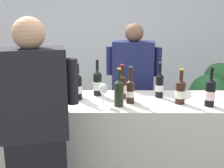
# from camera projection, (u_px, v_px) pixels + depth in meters

# --- Properties ---
(wall_back) EXTENTS (8.00, 0.10, 2.80)m
(wall_back) POSITION_uv_depth(u_px,v_px,m) (114.00, 31.00, 4.97)
(wall_back) COLOR silver
(wall_back) RESTS_ON ground_plane
(counter) EXTENTS (2.23, 0.65, 0.97)m
(counter) POSITION_uv_depth(u_px,v_px,m) (113.00, 149.00, 2.69)
(counter) COLOR beige
(counter) RESTS_ON ground_plane
(wine_bottle_0) EXTENTS (0.08, 0.08, 0.33)m
(wine_bottle_0) POSITION_uv_depth(u_px,v_px,m) (210.00, 92.00, 2.39)
(wine_bottle_0) COLOR black
(wine_bottle_0) RESTS_ON counter
(wine_bottle_1) EXTENTS (0.07, 0.07, 0.33)m
(wine_bottle_1) POSITION_uv_depth(u_px,v_px,m) (78.00, 86.00, 2.56)
(wine_bottle_1) COLOR black
(wine_bottle_1) RESTS_ON counter
(wine_bottle_2) EXTENTS (0.08, 0.08, 0.30)m
(wine_bottle_2) POSITION_uv_depth(u_px,v_px,m) (180.00, 91.00, 2.45)
(wine_bottle_2) COLOR black
(wine_bottle_2) RESTS_ON counter
(wine_bottle_3) EXTENTS (0.08, 0.08, 0.34)m
(wine_bottle_3) POSITION_uv_depth(u_px,v_px,m) (97.00, 83.00, 2.69)
(wine_bottle_3) COLOR black
(wine_bottle_3) RESTS_ON counter
(wine_bottle_4) EXTENTS (0.07, 0.07, 0.32)m
(wine_bottle_4) POSITION_uv_depth(u_px,v_px,m) (130.00, 90.00, 2.47)
(wine_bottle_4) COLOR black
(wine_bottle_4) RESTS_ON counter
(wine_bottle_5) EXTENTS (0.08, 0.08, 0.36)m
(wine_bottle_5) POSITION_uv_depth(u_px,v_px,m) (74.00, 82.00, 2.69)
(wine_bottle_5) COLOR black
(wine_bottle_5) RESTS_ON counter
(wine_bottle_6) EXTENTS (0.08, 0.08, 0.33)m
(wine_bottle_6) POSITION_uv_depth(u_px,v_px,m) (119.00, 92.00, 2.38)
(wine_bottle_6) COLOR black
(wine_bottle_6) RESTS_ON counter
(wine_bottle_7) EXTENTS (0.08, 0.08, 0.31)m
(wine_bottle_7) POSITION_uv_depth(u_px,v_px,m) (122.00, 86.00, 2.60)
(wine_bottle_7) COLOR black
(wine_bottle_7) RESTS_ON counter
(wine_bottle_8) EXTENTS (0.07, 0.07, 0.33)m
(wine_bottle_8) POSITION_uv_depth(u_px,v_px,m) (160.00, 85.00, 2.63)
(wine_bottle_8) COLOR black
(wine_bottle_8) RESTS_ON counter
(wine_bottle_9) EXTENTS (0.07, 0.07, 0.32)m
(wine_bottle_9) POSITION_uv_depth(u_px,v_px,m) (31.00, 85.00, 2.62)
(wine_bottle_9) COLOR black
(wine_bottle_9) RESTS_ON counter
(wine_glass) EXTENTS (0.07, 0.07, 0.19)m
(wine_glass) POSITION_uv_depth(u_px,v_px,m) (104.00, 90.00, 2.40)
(wine_glass) COLOR silver
(wine_glass) RESTS_ON counter
(ice_bucket) EXTENTS (0.24, 0.24, 0.19)m
(ice_bucket) POSITION_uv_depth(u_px,v_px,m) (43.00, 95.00, 2.39)
(ice_bucket) COLOR silver
(ice_bucket) RESTS_ON counter
(person_server) EXTENTS (0.60, 0.30, 1.62)m
(person_server) POSITION_uv_depth(u_px,v_px,m) (133.00, 98.00, 3.23)
(person_server) COLOR black
(person_server) RESTS_ON ground_plane
(person_guest) EXTENTS (0.60, 0.33, 1.72)m
(person_guest) POSITION_uv_depth(u_px,v_px,m) (37.00, 144.00, 2.02)
(person_guest) COLOR black
(person_guest) RESTS_ON ground_plane
(potted_shrub) EXTENTS (0.66, 0.61, 1.10)m
(potted_shrub) POSITION_uv_depth(u_px,v_px,m) (213.00, 99.00, 3.62)
(potted_shrub) COLOR brown
(potted_shrub) RESTS_ON ground_plane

